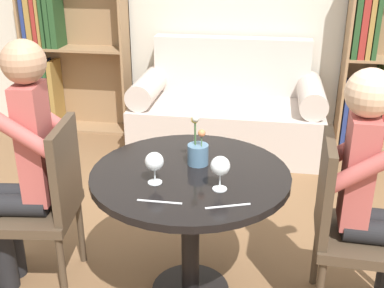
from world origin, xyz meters
name	(u,v)px	position (x,y,z in m)	size (l,w,h in m)	color
round_table	(190,198)	(0.00, 0.00, 0.56)	(0.94, 0.94, 0.70)	black
couch	(227,113)	(0.00, 1.96, 0.31)	(1.59, 0.80, 0.92)	beige
bookshelf_left	(62,48)	(-1.59, 2.23, 0.78)	(0.97, 0.28, 1.56)	#93704C
bookshelf_right	(384,68)	(1.29, 2.23, 0.70)	(0.97, 0.28, 1.56)	#93704C
chair_left	(46,200)	(-0.74, -0.02, 0.49)	(0.47, 0.47, 0.90)	#473828
chair_right	(347,224)	(0.74, 0.00, 0.49)	(0.44, 0.44, 0.90)	#473828
person_left	(23,165)	(-0.82, -0.03, 0.69)	(0.44, 0.37, 1.30)	black
person_right	(373,194)	(0.82, 0.00, 0.66)	(0.43, 0.35, 1.23)	black
wine_glass_left	(154,162)	(-0.14, -0.13, 0.81)	(0.08, 0.08, 0.15)	white
wine_glass_right	(220,167)	(0.15, -0.15, 0.81)	(0.09, 0.09, 0.16)	white
flower_vase	(198,151)	(0.02, 0.09, 0.77)	(0.10, 0.10, 0.25)	slate
knife_left_setting	(228,206)	(0.20, -0.29, 0.71)	(0.18, 0.08, 0.00)	silver
fork_left_setting	(160,202)	(-0.08, -0.30, 0.71)	(0.19, 0.01, 0.00)	silver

